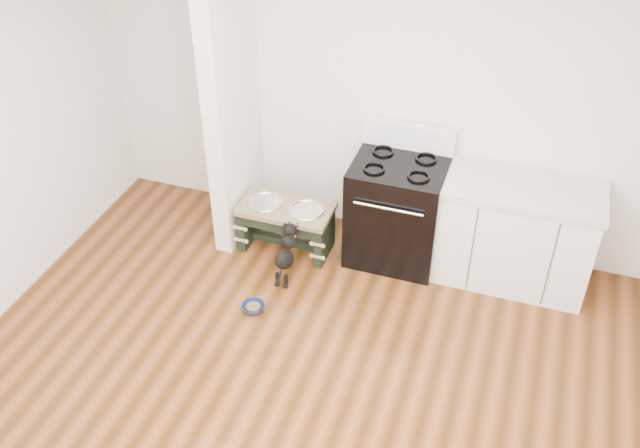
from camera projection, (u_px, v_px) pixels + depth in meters
The scene contains 8 objects.
ground at pixel (276, 441), 4.69m from camera, with size 5.00×5.00×0.00m, color #41220B.
room_shell at pixel (265, 250), 3.72m from camera, with size 5.00×5.00×5.00m.
partition_wall at pixel (231, 93), 5.78m from camera, with size 0.15×0.80×2.70m, color silver.
oven_range at pixel (397, 209), 5.97m from camera, with size 0.76×0.69×1.14m.
cabinet_run at pixel (515, 233), 5.75m from camera, with size 1.24×0.64×0.91m.
dog_feeder at pixel (286, 219), 6.14m from camera, with size 0.80×0.43×0.46m.
puppy at pixel (286, 252), 5.85m from camera, with size 0.14×0.41×0.49m.
floor_bowl at pixel (253, 308), 5.66m from camera, with size 0.22×0.22×0.06m.
Camera 1 is at (1.21, -2.65, 3.95)m, focal length 40.00 mm.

